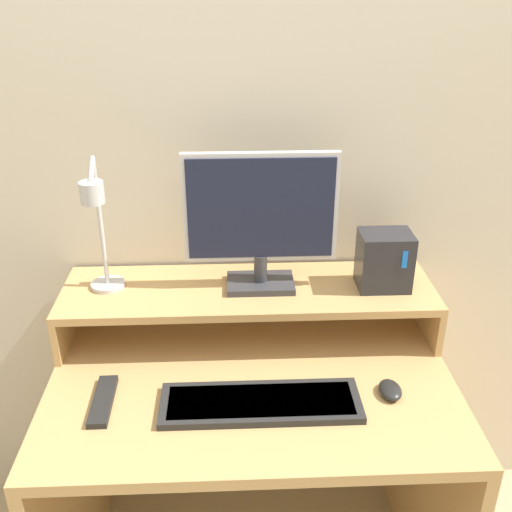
% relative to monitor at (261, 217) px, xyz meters
% --- Properties ---
extents(wall_back, '(6.00, 0.05, 2.50)m').
position_rel_monitor_xyz_m(wall_back, '(-0.03, 0.18, 0.16)').
color(wall_back, beige).
rests_on(wall_back, ground_plane).
extents(desk, '(1.03, 0.70, 0.74)m').
position_rel_monitor_xyz_m(desk, '(-0.03, -0.21, -0.58)').
color(desk, tan).
rests_on(desk, ground_plane).
extents(monitor_shelf, '(1.03, 0.29, 0.15)m').
position_rel_monitor_xyz_m(monitor_shelf, '(-0.03, -0.01, -0.23)').
color(monitor_shelf, tan).
rests_on(monitor_shelf, desk).
extents(monitor, '(0.41, 0.12, 0.38)m').
position_rel_monitor_xyz_m(monitor, '(0.00, 0.00, 0.00)').
color(monitor, '#38383D').
rests_on(monitor, monitor_shelf).
extents(desk_lamp, '(0.11, 0.26, 0.37)m').
position_rel_monitor_xyz_m(desk_lamp, '(-0.41, -0.08, 0.01)').
color(desk_lamp, silver).
rests_on(desk_lamp, monitor_shelf).
extents(router_dock, '(0.14, 0.11, 0.16)m').
position_rel_monitor_xyz_m(router_dock, '(0.34, -0.02, -0.13)').
color(router_dock, '#28282D').
rests_on(router_dock, monitor_shelf).
extents(keyboard, '(0.48, 0.15, 0.02)m').
position_rel_monitor_xyz_m(keyboard, '(-0.02, -0.33, -0.34)').
color(keyboard, '#282828').
rests_on(keyboard, desk).
extents(mouse, '(0.05, 0.08, 0.03)m').
position_rel_monitor_xyz_m(mouse, '(0.30, -0.30, -0.34)').
color(mouse, black).
rests_on(mouse, desk).
extents(remote_control, '(0.05, 0.18, 0.02)m').
position_rel_monitor_xyz_m(remote_control, '(-0.39, -0.30, -0.34)').
color(remote_control, black).
rests_on(remote_control, desk).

